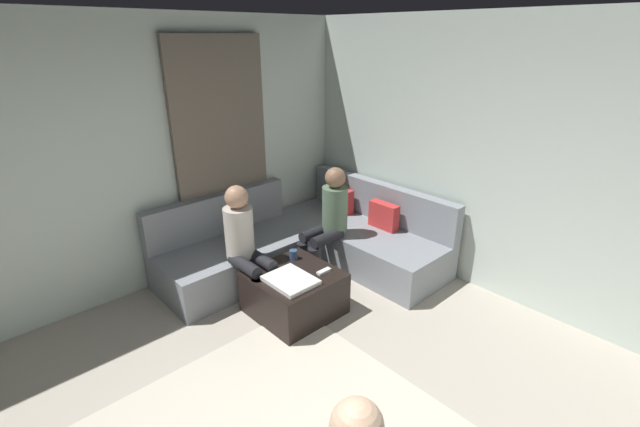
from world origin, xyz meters
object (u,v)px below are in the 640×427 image
at_px(coffee_mug, 293,255).
at_px(person_on_couch_back, 328,218).
at_px(person_on_couch_side, 245,242).
at_px(game_remote, 324,271).
at_px(ottoman, 294,292).
at_px(sectional_couch, 309,243).

xyz_separation_m(coffee_mug, person_on_couch_back, (-0.12, 0.59, 0.19)).
bearing_deg(person_on_couch_side, game_remote, 125.02).
bearing_deg(ottoman, coffee_mug, 140.71).
xyz_separation_m(sectional_couch, ottoman, (0.59, -0.72, -0.07)).
relative_size(ottoman, person_on_couch_back, 0.63).
bearing_deg(game_remote, person_on_couch_back, 132.97).
distance_m(ottoman, game_remote, 0.36).
xyz_separation_m(coffee_mug, person_on_couch_side, (-0.23, -0.40, 0.19)).
xyz_separation_m(sectional_couch, person_on_couch_side, (0.15, -0.94, 0.38)).
relative_size(coffee_mug, game_remote, 0.63).
distance_m(person_on_couch_back, person_on_couch_side, 1.00).
height_order(sectional_couch, coffee_mug, sectional_couch).
bearing_deg(coffee_mug, person_on_couch_back, 101.10).
xyz_separation_m(ottoman, person_on_couch_side, (-0.45, -0.22, 0.45)).
bearing_deg(coffee_mug, sectional_couch, 124.78).
distance_m(game_remote, person_on_couch_back, 0.79).
height_order(coffee_mug, game_remote, coffee_mug).
relative_size(game_remote, person_on_couch_back, 0.12).
distance_m(coffee_mug, person_on_couch_back, 0.63).
relative_size(ottoman, game_remote, 5.07).
height_order(coffee_mug, person_on_couch_side, person_on_couch_side).
distance_m(sectional_couch, person_on_couch_side, 1.02).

